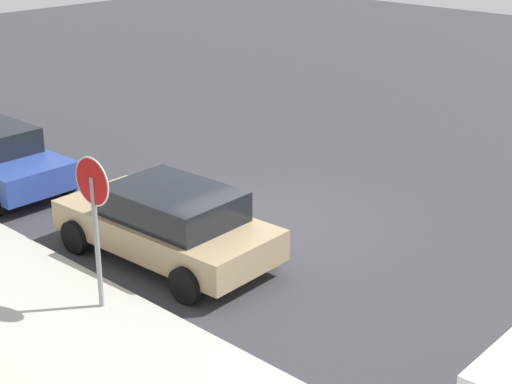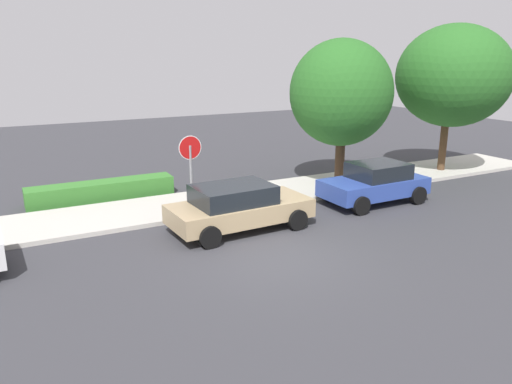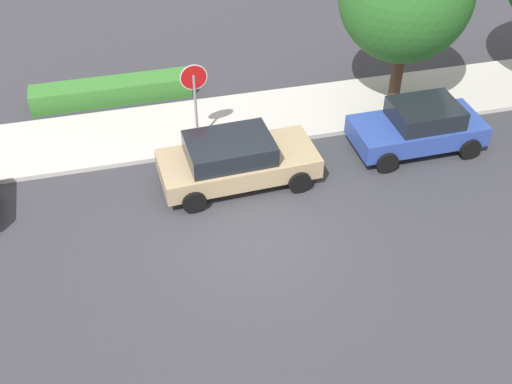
# 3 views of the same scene
# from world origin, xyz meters

# --- Properties ---
(ground_plane) EXTENTS (60.00, 60.00, 0.00)m
(ground_plane) POSITION_xyz_m (0.00, 0.00, 0.00)
(ground_plane) COLOR #38383D
(sidewalk_curb) EXTENTS (32.00, 2.92, 0.14)m
(sidewalk_curb) POSITION_xyz_m (0.00, 5.20, 0.07)
(sidewalk_curb) COLOR beige
(sidewalk_curb) RESTS_ON ground_plane
(stop_sign) EXTENTS (0.78, 0.08, 2.64)m
(stop_sign) POSITION_xyz_m (-0.66, 4.35, 1.82)
(stop_sign) COLOR gray
(stop_sign) RESTS_ON ground_plane
(parked_car_tan) EXTENTS (4.36, 2.23, 1.41)m
(parked_car_tan) POSITION_xyz_m (0.06, 2.32, 0.74)
(parked_car_tan) COLOR tan
(parked_car_tan) RESTS_ON ground_plane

